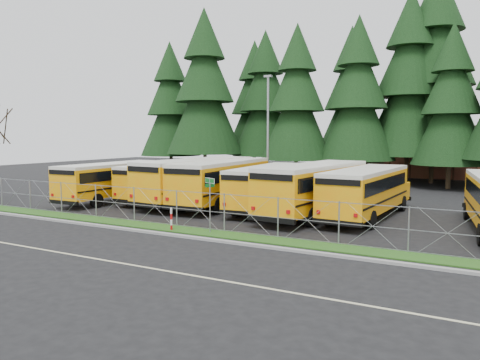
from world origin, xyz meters
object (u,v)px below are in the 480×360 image
Objects in this scene: bus_1 at (170,182)px; street_sign at (210,193)px; bus_5 at (317,190)px; bus_6 at (368,193)px; bus_3 at (225,183)px; bus_0 at (116,182)px; striped_bollard at (171,219)px; light_standard at (268,129)px; bus_2 at (200,181)px; bus_4 at (270,188)px.

street_sign is (9.07, -8.71, 0.63)m from bus_1.
bus_6 is at bearing 17.92° from bus_5.
bus_3 reaches higher than bus_6.
bus_1 is at bearing 136.18° from street_sign.
bus_5 is 8.11m from street_sign.
bus_6 is (18.39, 1.73, 0.05)m from bus_0.
light_standard is at bearing 99.43° from striped_bollard.
bus_3 reaches higher than street_sign.
bus_2 reaches higher than bus_3.
light_standard reaches higher than striped_bollard.
bus_5 is at bearing -51.30° from light_standard.
bus_3 is 3.58m from bus_4.
bus_5 is at bearing -17.57° from bus_4.
bus_1 reaches higher than street_sign.
bus_4 reaches higher than striped_bollard.
bus_0 is at bearing -175.70° from bus_4.
street_sign is (6.14, -8.34, 0.41)m from bus_2.
bus_0 is 15.49m from bus_5.
bus_4 is at bearing -4.41° from bus_3.
bus_6 is (2.94, 0.64, -0.11)m from bus_5.
bus_1 is 0.97× the size of bus_4.
light_standard is at bearing 134.37° from bus_5.
bus_3 is 7.15m from bus_5.
bus_2 is 10.32× the size of striped_bollard.
bus_5 is 1.21× the size of light_standard.
bus_6 is 15.12m from light_standard.
bus_6 is 10.12m from street_sign.
street_sign is (-3.05, -7.51, 0.43)m from bus_5.
bus_5 is (7.10, -0.87, 0.01)m from bus_3.
bus_3 is 4.33× the size of street_sign.
bus_1 is at bearing -178.87° from bus_6.
bus_0 is 6.56m from bus_2.
bus_0 is at bearing -170.29° from bus_5.
bus_6 is (10.04, -0.24, -0.10)m from bus_3.
light_standard is at bearing 106.05° from street_sign.
bus_6 is (12.13, -0.19, -0.13)m from bus_2.
bus_0 reaches higher than bus_1.
street_sign is 2.56m from striped_bollard.
bus_2 is at bearing -7.40° from bus_1.
bus_5 is (9.19, -0.83, -0.02)m from bus_2.
bus_5 is 10.21× the size of striped_bollard.
street_sign is at bearing 13.39° from striped_bollard.
light_standard reaches higher than bus_4.
bus_5 is 1.08× the size of bus_6.
bus_3 is at bearing 11.88° from bus_0.
street_sign is 0.28× the size of light_standard.
bus_0 reaches higher than street_sign.
bus_4 is 8.34m from street_sign.
bus_5 reaches higher than bus_3.
bus_4 is at bearing 79.80° from striped_bollard.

